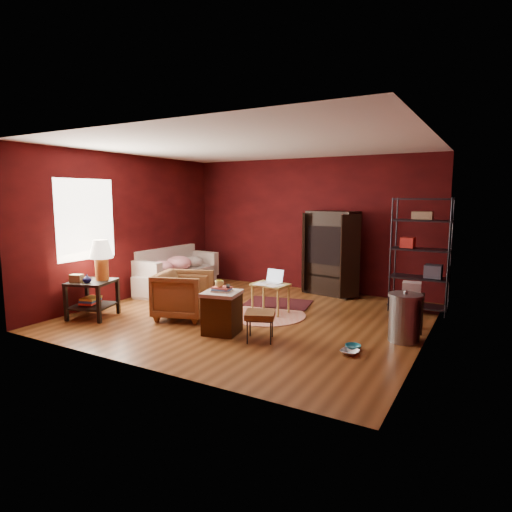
{
  "coord_description": "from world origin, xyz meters",
  "views": [
    {
      "loc": [
        3.53,
        -6.01,
        2.01
      ],
      "look_at": [
        0.0,
        0.2,
        1.0
      ],
      "focal_mm": 30.0,
      "sensor_mm": 36.0,
      "label": 1
    }
  ],
  "objects_px": {
    "sofa": "(175,270)",
    "wire_shelving": "(422,250)",
    "hamper": "(222,311)",
    "tv_armoire": "(331,251)",
    "armchair": "(183,293)",
    "side_table": "(97,271)",
    "laptop_desk": "(271,287)"
  },
  "relations": [
    {
      "from": "armchair",
      "to": "sofa",
      "type": "bearing_deg",
      "value": 25.01
    },
    {
      "from": "laptop_desk",
      "to": "wire_shelving",
      "type": "bearing_deg",
      "value": 36.98
    },
    {
      "from": "sofa",
      "to": "armchair",
      "type": "distance_m",
      "value": 2.27
    },
    {
      "from": "armchair",
      "to": "side_table",
      "type": "distance_m",
      "value": 1.48
    },
    {
      "from": "side_table",
      "to": "sofa",
      "type": "bearing_deg",
      "value": 96.9
    },
    {
      "from": "armchair",
      "to": "laptop_desk",
      "type": "relative_size",
      "value": 1.14
    },
    {
      "from": "side_table",
      "to": "hamper",
      "type": "xyz_separation_m",
      "value": [
        2.3,
        0.29,
        -0.45
      ]
    },
    {
      "from": "laptop_desk",
      "to": "sofa",
      "type": "bearing_deg",
      "value": 171.73
    },
    {
      "from": "sofa",
      "to": "laptop_desk",
      "type": "xyz_separation_m",
      "value": [
        2.69,
        -0.67,
        0.03
      ]
    },
    {
      "from": "tv_armoire",
      "to": "side_table",
      "type": "bearing_deg",
      "value": -118.8
    },
    {
      "from": "sofa",
      "to": "armchair",
      "type": "xyz_separation_m",
      "value": [
        1.56,
        -1.64,
        -0.0
      ]
    },
    {
      "from": "side_table",
      "to": "laptop_desk",
      "type": "xyz_separation_m",
      "value": [
        2.41,
        1.62,
        -0.31
      ]
    },
    {
      "from": "sofa",
      "to": "armchair",
      "type": "bearing_deg",
      "value": -150.81
    },
    {
      "from": "laptop_desk",
      "to": "wire_shelving",
      "type": "relative_size",
      "value": 0.38
    },
    {
      "from": "armchair",
      "to": "wire_shelving",
      "type": "relative_size",
      "value": 0.43
    },
    {
      "from": "hamper",
      "to": "wire_shelving",
      "type": "relative_size",
      "value": 0.36
    },
    {
      "from": "sofa",
      "to": "wire_shelving",
      "type": "relative_size",
      "value": 1.11
    },
    {
      "from": "hamper",
      "to": "tv_armoire",
      "type": "height_order",
      "value": "tv_armoire"
    },
    {
      "from": "wire_shelving",
      "to": "sofa",
      "type": "bearing_deg",
      "value": -171.93
    },
    {
      "from": "side_table",
      "to": "wire_shelving",
      "type": "bearing_deg",
      "value": 32.63
    },
    {
      "from": "sofa",
      "to": "laptop_desk",
      "type": "relative_size",
      "value": 2.94
    },
    {
      "from": "sofa",
      "to": "laptop_desk",
      "type": "bearing_deg",
      "value": -118.49
    },
    {
      "from": "tv_armoire",
      "to": "armchair",
      "type": "bearing_deg",
      "value": -108.23
    },
    {
      "from": "hamper",
      "to": "sofa",
      "type": "bearing_deg",
      "value": 142.15
    },
    {
      "from": "side_table",
      "to": "tv_armoire",
      "type": "relative_size",
      "value": 0.76
    },
    {
      "from": "laptop_desk",
      "to": "side_table",
      "type": "bearing_deg",
      "value": -140.24
    },
    {
      "from": "sofa",
      "to": "hamper",
      "type": "bearing_deg",
      "value": -142.25
    },
    {
      "from": "sofa",
      "to": "wire_shelving",
      "type": "height_order",
      "value": "wire_shelving"
    },
    {
      "from": "sofa",
      "to": "hamper",
      "type": "height_order",
      "value": "sofa"
    },
    {
      "from": "side_table",
      "to": "laptop_desk",
      "type": "height_order",
      "value": "side_table"
    },
    {
      "from": "armchair",
      "to": "hamper",
      "type": "xyz_separation_m",
      "value": [
        1.01,
        -0.36,
        -0.1
      ]
    },
    {
      "from": "tv_armoire",
      "to": "hamper",
      "type": "bearing_deg",
      "value": -89.16
    }
  ]
}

